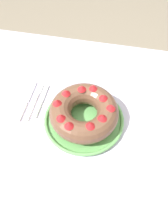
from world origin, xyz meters
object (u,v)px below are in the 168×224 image
object	(u,v)px
serving_dish	(84,119)
bundt_cake	(84,112)
napkin	(155,138)
fork	(36,98)
serving_knife	(26,103)
cake_knife	(40,103)

from	to	relation	value
serving_dish	bundt_cake	bearing A→B (deg)	-100.81
serving_dish	napkin	size ratio (longest dim) A/B	1.64
fork	serving_knife	size ratio (longest dim) A/B	0.95
serving_dish	serving_knife	world-z (taller)	serving_dish
bundt_cake	cake_knife	distance (m)	0.20
fork	cake_knife	world-z (taller)	cake_knife
serving_dish	napkin	xyz separation A→B (m)	(0.26, -0.02, -0.01)
fork	napkin	distance (m)	0.48
bundt_cake	serving_knife	size ratio (longest dim) A/B	1.28
bundt_cake	fork	xyz separation A→B (m)	(-0.21, 0.06, -0.06)
fork	serving_knife	distance (m)	0.04
serving_dish	napkin	bearing A→B (deg)	-4.43
cake_knife	serving_dish	bearing A→B (deg)	-10.20
serving_dish	cake_knife	world-z (taller)	serving_dish
bundt_cake	fork	distance (m)	0.23
fork	napkin	bearing A→B (deg)	-12.96
cake_knife	napkin	bearing A→B (deg)	-4.71
serving_dish	serving_knife	distance (m)	0.24
serving_dish	bundt_cake	world-z (taller)	bundt_cake
fork	cake_knife	xyz separation A→B (m)	(0.02, -0.02, -0.00)
bundt_cake	napkin	size ratio (longest dim) A/B	1.37
serving_knife	bundt_cake	bearing A→B (deg)	-10.72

